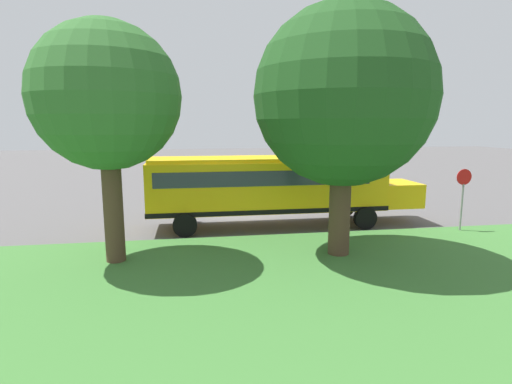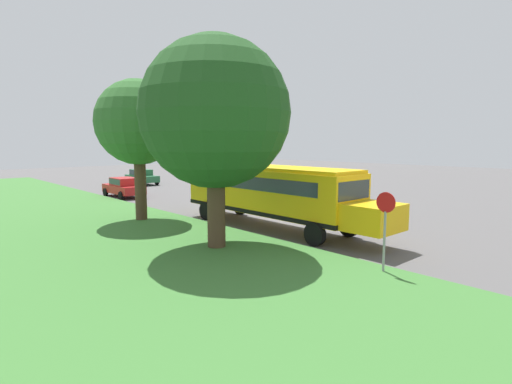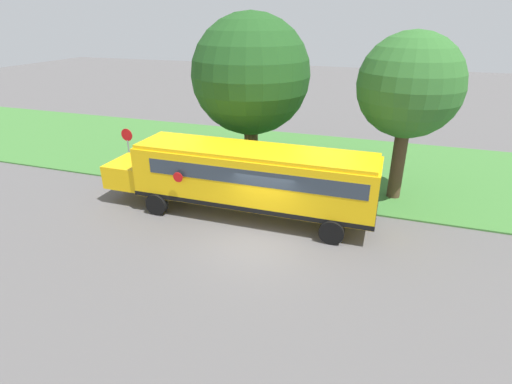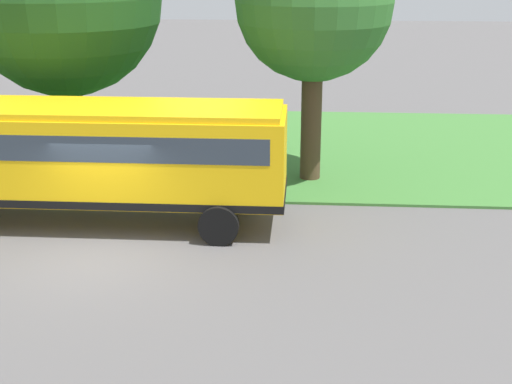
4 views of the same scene
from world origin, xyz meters
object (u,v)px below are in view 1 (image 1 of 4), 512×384
at_px(oak_tree_beside_bus, 342,94).
at_px(stop_sign, 463,192).
at_px(oak_tree_roadside_mid, 106,95).
at_px(school_bus, 273,184).

xyz_separation_m(oak_tree_beside_bus, stop_sign, (2.22, -6.40, -3.84)).
distance_m(oak_tree_beside_bus, stop_sign, 7.79).
height_order(oak_tree_roadside_mid, stop_sign, oak_tree_roadside_mid).
relative_size(school_bus, oak_tree_roadside_mid, 1.59).
bearing_deg(oak_tree_beside_bus, stop_sign, -70.89).
bearing_deg(oak_tree_roadside_mid, school_bus, -56.79).
bearing_deg(oak_tree_beside_bus, school_bus, 16.50).
distance_m(school_bus, oak_tree_roadside_mid, 8.26).
bearing_deg(school_bus, oak_tree_beside_bus, -163.50).
bearing_deg(oak_tree_beside_bus, oak_tree_roadside_mid, 86.20).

